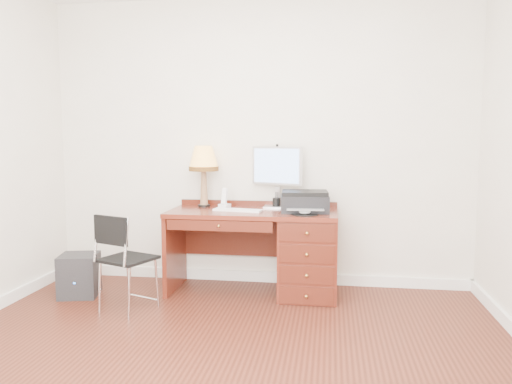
% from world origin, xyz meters
% --- Properties ---
extents(ground, '(4.00, 4.00, 0.00)m').
position_xyz_m(ground, '(0.00, 0.00, 0.00)').
color(ground, '#39150D').
rests_on(ground, ground).
extents(room_shell, '(4.00, 4.00, 4.00)m').
position_xyz_m(room_shell, '(0.00, 0.63, 0.05)').
color(room_shell, silver).
rests_on(room_shell, ground).
extents(desk, '(1.50, 0.67, 0.75)m').
position_xyz_m(desk, '(0.32, 1.40, 0.41)').
color(desk, maroon).
rests_on(desk, ground).
extents(monitor, '(0.48, 0.24, 0.57)m').
position_xyz_m(monitor, '(0.18, 1.64, 1.11)').
color(monitor, silver).
rests_on(monitor, desk).
extents(keyboard, '(0.45, 0.19, 0.02)m').
position_xyz_m(keyboard, '(-0.13, 1.35, 0.76)').
color(keyboard, white).
rests_on(keyboard, desk).
extents(mouse_pad, '(0.23, 0.23, 0.05)m').
position_xyz_m(mouse_pad, '(0.47, 1.22, 0.76)').
color(mouse_pad, black).
rests_on(mouse_pad, desk).
extents(printer, '(0.44, 0.35, 0.18)m').
position_xyz_m(printer, '(0.46, 1.40, 0.84)').
color(printer, black).
rests_on(printer, desk).
extents(leg_lamp, '(0.28, 0.28, 0.57)m').
position_xyz_m(leg_lamp, '(-0.49, 1.57, 1.17)').
color(leg_lamp, black).
rests_on(leg_lamp, desk).
extents(phone, '(0.11, 0.11, 0.19)m').
position_xyz_m(phone, '(-0.28, 1.51, 0.81)').
color(phone, white).
rests_on(phone, desk).
extents(pen_cup, '(0.07, 0.07, 0.09)m').
position_xyz_m(pen_cup, '(0.19, 1.61, 0.80)').
color(pen_cup, black).
rests_on(pen_cup, desk).
extents(chair, '(0.49, 0.49, 0.80)m').
position_xyz_m(chair, '(-0.93, 0.73, 0.48)').
color(chair, black).
rests_on(chair, ground).
extents(equipment_box, '(0.38, 0.38, 0.37)m').
position_xyz_m(equipment_box, '(-1.51, 1.07, 0.19)').
color(equipment_box, black).
rests_on(equipment_box, ground).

